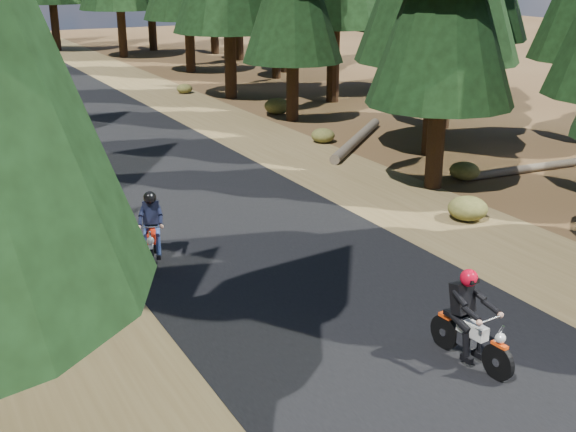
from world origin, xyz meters
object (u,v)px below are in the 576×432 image
object	(u,v)px
log_near	(357,139)
rider_lead	(471,334)
rider_follow	(152,239)
log_far	(527,169)

from	to	relation	value
log_near	rider_lead	world-z (taller)	rider_lead
log_near	rider_follow	xyz separation A→B (m)	(-9.28, -6.57, 0.33)
log_near	rider_lead	distance (m)	14.14
rider_lead	rider_follow	distance (m)	6.74
rider_lead	log_far	bearing A→B (deg)	-144.30
log_near	rider_follow	size ratio (longest dim) A/B	3.40
log_far	rider_lead	bearing A→B (deg)	-135.59
log_near	rider_follow	bearing A→B (deg)	172.40
log_far	rider_lead	xyz separation A→B (m)	(-8.69, -7.32, 0.38)
log_near	log_far	size ratio (longest dim) A/B	1.29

